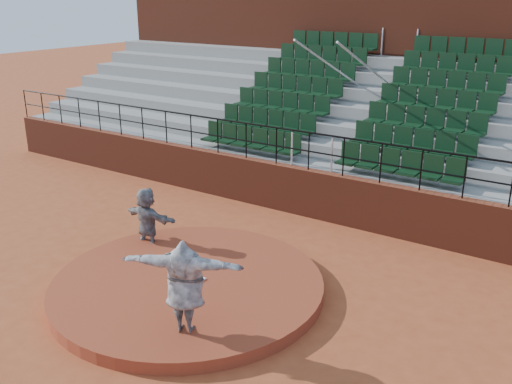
% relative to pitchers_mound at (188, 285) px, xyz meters
% --- Properties ---
extents(ground, '(90.00, 90.00, 0.00)m').
position_rel_pitchers_mound_xyz_m(ground, '(0.00, 0.00, -0.12)').
color(ground, '#A54925').
rests_on(ground, ground).
extents(pitchers_mound, '(5.50, 5.50, 0.25)m').
position_rel_pitchers_mound_xyz_m(pitchers_mound, '(0.00, 0.00, 0.00)').
color(pitchers_mound, '#963B21').
rests_on(pitchers_mound, ground).
extents(pitching_rubber, '(0.60, 0.15, 0.03)m').
position_rel_pitchers_mound_xyz_m(pitching_rubber, '(0.00, 0.15, 0.14)').
color(pitching_rubber, white).
rests_on(pitching_rubber, pitchers_mound).
extents(boundary_wall, '(24.00, 0.30, 1.30)m').
position_rel_pitchers_mound_xyz_m(boundary_wall, '(0.00, 5.00, 0.53)').
color(boundary_wall, maroon).
rests_on(boundary_wall, ground).
extents(wall_railing, '(24.04, 0.05, 1.03)m').
position_rel_pitchers_mound_xyz_m(wall_railing, '(0.00, 5.00, 1.90)').
color(wall_railing, black).
rests_on(wall_railing, boundary_wall).
extents(seating_deck, '(24.00, 5.97, 4.63)m').
position_rel_pitchers_mound_xyz_m(seating_deck, '(0.00, 8.65, 1.32)').
color(seating_deck, gray).
rests_on(seating_deck, ground).
extents(press_box_facade, '(24.00, 3.00, 7.10)m').
position_rel_pitchers_mound_xyz_m(press_box_facade, '(0.00, 12.60, 3.43)').
color(press_box_facade, maroon).
rests_on(press_box_facade, ground).
extents(pitcher, '(2.14, 1.33, 1.69)m').
position_rel_pitchers_mound_xyz_m(pitcher, '(1.15, -1.39, 0.97)').
color(pitcher, black).
rests_on(pitcher, pitchers_mound).
extents(fielder, '(1.44, 0.47, 1.55)m').
position_rel_pitchers_mound_xyz_m(fielder, '(-2.01, 0.98, 0.65)').
color(fielder, black).
rests_on(fielder, ground).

